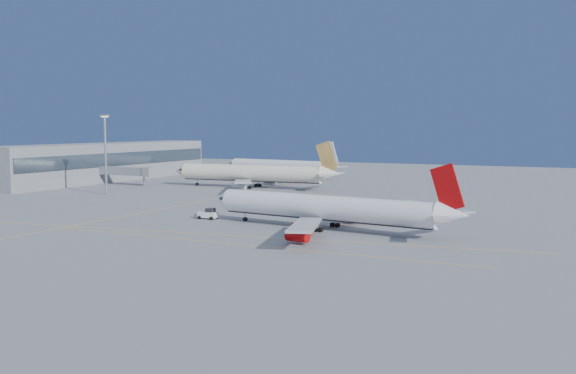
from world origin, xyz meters
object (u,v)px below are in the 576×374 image
Objects in this scene: airliner_etihad at (254,173)px; pushback_tug at (208,214)px; light_mast at (105,148)px; airliner_third at (281,166)px; airliner_virgin at (328,209)px.

pushback_tug is at bearing -72.92° from airliner_etihad.
pushback_tug is 0.18× the size of light_mast.
airliner_third is at bearing 105.45° from pushback_tug.
airliner_third is 123.68m from pushback_tug.
airliner_third is at bearing 100.89° from airliner_etihad.
light_mast is (-19.49, -85.99, 10.27)m from airliner_third.
airliner_third reaches higher than airliner_virgin.
airliner_etihad is at bearing -66.74° from airliner_third.
airliner_etihad is 1.11× the size of airliner_third.
light_mast reaches higher than airliner_etihad.
airliner_virgin is at bearing -50.77° from airliner_third.
airliner_third is (-70.75, 119.45, 0.25)m from airliner_virgin.
airliner_virgin is 2.38× the size of light_mast.
airliner_etihad is 2.55× the size of light_mast.
airliner_etihad is 52.35m from light_mast.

